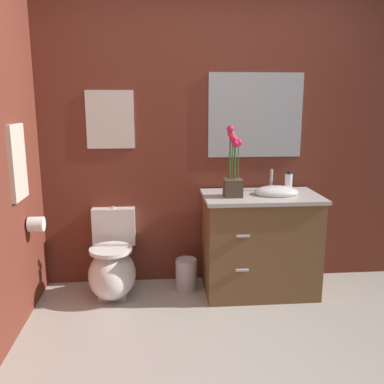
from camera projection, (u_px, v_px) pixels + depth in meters
wall_back at (232, 139)px, 3.59m from camera, size 4.40×0.05×2.50m
toilet at (113, 267)px, 3.43m from camera, size 0.38×0.59×0.69m
vanity_cabinet at (260, 242)px, 3.46m from camera, size 0.94×0.56×1.01m
flower_vase at (233, 174)px, 3.28m from camera, size 0.14×0.14×0.56m
soap_bottle at (288, 182)px, 3.51m from camera, size 0.06×0.06×0.17m
trash_bin at (186, 274)px, 3.55m from camera, size 0.18×0.18×0.27m
wall_poster at (110, 120)px, 3.44m from camera, size 0.39×0.01×0.47m
wall_mirror at (256, 115)px, 3.53m from camera, size 0.80×0.01×0.70m
hanging_towel at (18, 162)px, 2.87m from camera, size 0.03×0.28×0.52m
toilet_paper_roll at (36, 224)px, 3.10m from camera, size 0.11×0.11×0.11m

